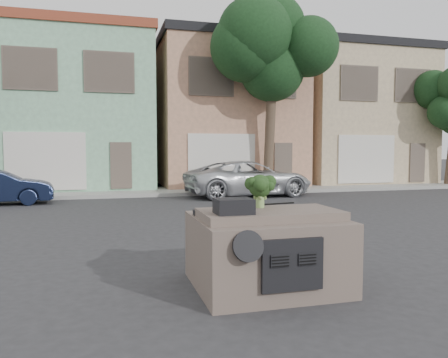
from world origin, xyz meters
name	(u,v)px	position (x,y,z in m)	size (l,w,h in m)	color
ground_plane	(215,243)	(0.00, 0.00, 0.00)	(120.00, 120.00, 0.00)	#303033
sidewalk	(157,192)	(0.00, 10.50, 0.07)	(40.00, 3.00, 0.15)	gray
townhouse_mint	(78,113)	(-3.50, 14.50, 3.77)	(7.20, 8.20, 7.55)	#87BC97
townhouse_tan	(222,116)	(4.00, 14.50, 3.77)	(7.20, 8.20, 7.55)	tan
townhouse_beige	(344,118)	(11.50, 14.50, 3.77)	(7.20, 8.20, 7.55)	tan
silver_pickup	(249,196)	(3.54, 8.37, 0.00)	(2.44, 5.30, 1.47)	silver
tree_near	(270,98)	(5.00, 9.80, 4.25)	(4.40, 4.00, 8.50)	#163518
car_dashboard	(266,248)	(0.00, -3.00, 0.56)	(2.00, 1.80, 1.12)	brown
instrument_hump	(234,206)	(-0.58, -3.35, 1.22)	(0.48, 0.38, 0.20)	black
wiper_arm	(274,204)	(0.28, -2.62, 1.13)	(0.70, 0.03, 0.02)	black
broccoli	(260,191)	(-0.05, -2.88, 1.36)	(0.40, 0.40, 0.49)	black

